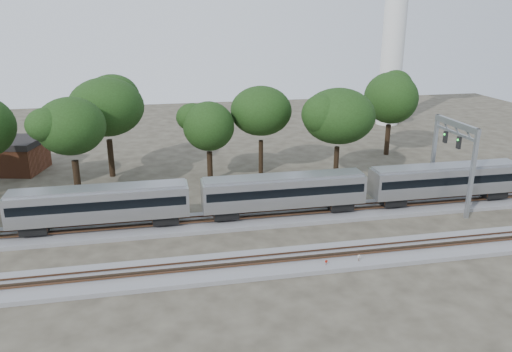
% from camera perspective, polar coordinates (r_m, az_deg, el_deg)
% --- Properties ---
extents(ground, '(160.00, 160.00, 0.00)m').
position_cam_1_polar(ground, '(47.69, -2.98, -8.24)').
color(ground, '#383328').
rests_on(ground, ground).
extents(track_far, '(160.00, 5.00, 0.73)m').
position_cam_1_polar(track_far, '(53.00, -3.95, -5.19)').
color(track_far, slate).
rests_on(track_far, ground).
extents(track_near, '(160.00, 5.00, 0.73)m').
position_cam_1_polar(track_near, '(44.09, -2.19, -10.28)').
color(track_near, slate).
rests_on(track_near, ground).
extents(train, '(109.65, 3.13, 4.62)m').
position_cam_1_polar(train, '(56.16, 12.70, -0.94)').
color(train, '#ACAEB3').
rests_on(train, ground).
extents(switch_stand_red, '(0.27, 0.10, 0.86)m').
position_cam_1_polar(switch_stand_red, '(44.24, 8.03, -9.85)').
color(switch_stand_red, '#512D19').
rests_on(switch_stand_red, ground).
extents(switch_stand_white, '(0.31, 0.15, 1.00)m').
position_cam_1_polar(switch_stand_white, '(45.31, 11.68, -9.22)').
color(switch_stand_white, '#512D19').
rests_on(switch_stand_white, ground).
extents(switch_lever, '(0.56, 0.42, 0.30)m').
position_cam_1_polar(switch_lever, '(43.33, 4.27, -10.96)').
color(switch_lever, '#512D19').
rests_on(switch_lever, ground).
extents(signal_gantry, '(0.69, 8.11, 9.86)m').
position_cam_1_polar(signal_gantry, '(59.69, 21.67, 3.32)').
color(signal_gantry, gray).
rests_on(signal_gantry, ground).
extents(brick_building, '(10.96, 8.90, 4.61)m').
position_cam_1_polar(brick_building, '(77.46, -26.60, 2.15)').
color(brick_building, brown).
rests_on(brick_building, ground).
extents(tree_2, '(9.02, 9.02, 12.71)m').
position_cam_1_polar(tree_2, '(60.81, -20.41, 5.35)').
color(tree_2, black).
rests_on(tree_2, ground).
extents(tree_3, '(9.62, 9.62, 13.57)m').
position_cam_1_polar(tree_3, '(68.31, -16.75, 7.55)').
color(tree_3, black).
rests_on(tree_3, ground).
extents(tree_4, '(7.48, 7.48, 10.55)m').
position_cam_1_polar(tree_4, '(64.23, -5.43, 5.67)').
color(tree_4, black).
rests_on(tree_4, ground).
extents(tree_5, '(8.88, 8.88, 12.52)m').
position_cam_1_polar(tree_5, '(66.74, 0.58, 7.44)').
color(tree_5, black).
rests_on(tree_5, ground).
extents(tree_6, '(8.85, 8.85, 12.48)m').
position_cam_1_polar(tree_6, '(64.35, 9.43, 6.76)').
color(tree_6, black).
rests_on(tree_6, ground).
extents(tree_7, '(9.01, 9.01, 12.70)m').
position_cam_1_polar(tree_7, '(78.90, 15.15, 8.59)').
color(tree_7, black).
rests_on(tree_7, ground).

